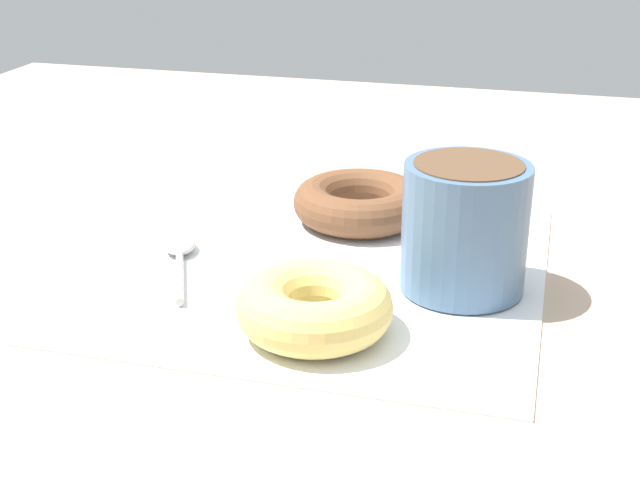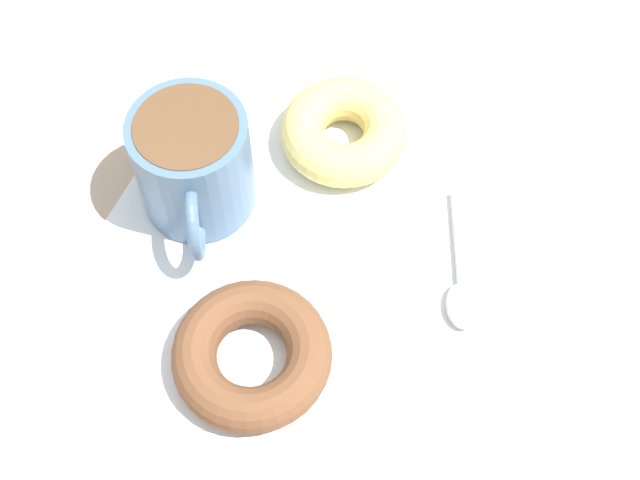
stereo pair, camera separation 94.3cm
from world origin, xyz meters
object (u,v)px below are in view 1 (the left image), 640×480
Objects in this scene: donut_near_cup at (360,202)px; donut_far at (314,306)px; coffee_cup at (464,224)px; spoon at (180,252)px.

donut_near_cup is 19.27cm from donut_far.
donut_near_cup is 1.11× the size of donut_far.
donut_far is (-1.51, 19.21, 0.15)cm from donut_near_cup.
coffee_cup is at bearing -131.73° from donut_far.
donut_far is 0.89× the size of spoon.
spoon is at bearing -33.52° from donut_far.
coffee_cup is 20.99cm from spoon.
coffee_cup is 12.24cm from donut_far.
donut_near_cup is (9.42, -10.33, -3.04)cm from coffee_cup.
coffee_cup is at bearing -178.61° from spoon.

